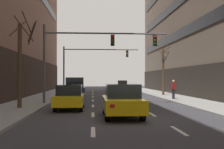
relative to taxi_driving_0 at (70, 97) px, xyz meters
The scene contains 25 objects.
ground_plane 5.64m from the taxi_driving_0, 56.53° to the right, with size 120.00×120.00×0.00m, color #38383D.
lane_stripe_l1_s3 7.84m from the taxi_driving_0, 79.16° to the right, with size 0.16×2.00×0.01m, color silver.
lane_stripe_l1_s4 3.14m from the taxi_driving_0, 61.15° to the right, with size 0.16×2.00×0.01m, color silver.
lane_stripe_l1_s5 2.86m from the taxi_driving_0, 57.85° to the left, with size 0.16×2.00×0.01m, color silver.
lane_stripe_l1_s6 7.52m from the taxi_driving_0, 78.68° to the left, with size 0.16×2.00×0.01m, color silver.
lane_stripe_l1_s7 12.45m from the taxi_driving_0, 83.21° to the left, with size 0.16×2.00×0.01m, color silver.
lane_stripe_l1_s8 17.41m from the taxi_driving_0, 85.16° to the left, with size 0.16×2.00×0.01m, color silver.
lane_stripe_l1_s9 22.40m from the taxi_driving_0, 86.24° to the left, with size 0.16×2.00×0.01m, color silver.
lane_stripe_l1_s10 27.39m from the taxi_driving_0, 86.93° to the left, with size 0.16×2.00×0.01m, color silver.
lane_stripe_l2_s3 9.02m from the taxi_driving_0, 58.48° to the right, with size 0.16×2.00×0.01m, color silver.
lane_stripe_l2_s4 5.46m from the taxi_driving_0, 29.55° to the right, with size 0.16×2.00×0.01m, color silver.
lane_stripe_l2_s5 5.30m from the taxi_driving_0, 26.43° to the left, with size 0.16×2.00×0.01m, color silver.
lane_stripe_l2_s6 8.75m from the taxi_driving_0, 57.35° to the left, with size 0.16×2.00×0.01m, color silver.
lane_stripe_l2_s7 13.22m from the taxi_driving_0, 69.14° to the left, with size 0.16×2.00×0.01m, color silver.
lane_stripe_l2_s8 17.98m from the taxi_driving_0, 74.83° to the left, with size 0.16×2.00×0.01m, color silver.
lane_stripe_l2_s9 22.84m from the taxi_driving_0, 78.12° to the left, with size 0.16×2.00×0.01m, color silver.
lane_stripe_l2_s10 27.75m from the taxi_driving_0, 80.24° to the left, with size 0.16×2.00×0.01m, color silver.
taxi_driving_0 is the anchor object (origin of this frame).
taxi_driving_1 4.80m from the taxi_driving_0, 52.10° to the right, with size 1.89×4.50×1.87m.
car_driving_2 7.98m from the taxi_driving_0, 91.12° to the left, with size 1.91×4.30×2.05m.
traffic_signal_0 4.99m from the taxi_driving_0, 69.69° to the left, with size 9.40×0.34×5.87m.
traffic_signal_1 18.39m from the taxi_driving_0, 87.18° to the left, with size 9.52×0.35×5.85m.
street_tree_0 3.82m from the taxi_driving_0, behind, with size 1.85×2.04×5.93m.
street_tree_1 16.26m from the taxi_driving_0, 54.78° to the left, with size 1.80×1.81×5.68m.
pedestrian_0 11.08m from the taxi_driving_0, 38.54° to the left, with size 0.31×0.50×1.69m.
Camera 1 is at (-1.63, -13.68, 1.98)m, focal length 46.11 mm.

